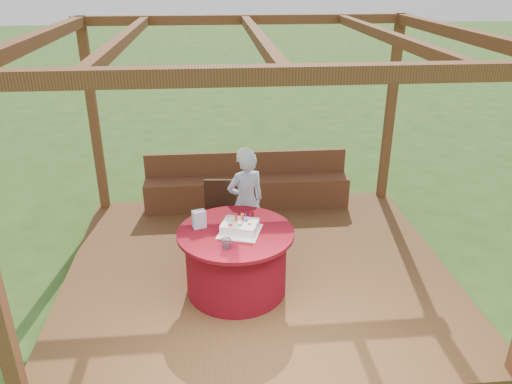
% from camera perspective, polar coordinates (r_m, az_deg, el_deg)
% --- Properties ---
extents(ground, '(60.00, 60.00, 0.00)m').
position_cam_1_polar(ground, '(6.13, 0.22, -9.53)').
color(ground, '#294C19').
rests_on(ground, ground).
extents(deck, '(4.50, 4.00, 0.12)m').
position_cam_1_polar(deck, '(6.09, 0.22, -9.06)').
color(deck, brown).
rests_on(deck, ground).
extents(pergola, '(4.50, 4.00, 2.72)m').
position_cam_1_polar(pergola, '(5.19, 0.26, 13.16)').
color(pergola, brown).
rests_on(pergola, deck).
extents(bench, '(3.00, 0.42, 0.80)m').
position_cam_1_polar(bench, '(7.44, -1.03, 0.30)').
color(bench, brown).
rests_on(bench, deck).
extents(table, '(1.25, 1.25, 0.74)m').
position_cam_1_polar(table, '(5.49, -2.29, -7.81)').
color(table, maroon).
rests_on(table, deck).
extents(chair, '(0.44, 0.44, 0.86)m').
position_cam_1_polar(chair, '(6.34, -4.12, -2.21)').
color(chair, '#331D10').
rests_on(chair, deck).
extents(elderly_woman, '(0.55, 0.45, 1.36)m').
position_cam_1_polar(elderly_woman, '(6.13, -1.18, -0.88)').
color(elderly_woman, '#A0C1EE').
rests_on(elderly_woman, deck).
extents(birthday_cake, '(0.52, 0.52, 0.19)m').
position_cam_1_polar(birthday_cake, '(5.27, -1.86, -4.01)').
color(birthday_cake, white).
rests_on(birthday_cake, table).
extents(gift_bag, '(0.16, 0.13, 0.20)m').
position_cam_1_polar(gift_bag, '(5.37, -6.52, -3.10)').
color(gift_bag, '#CB83B5').
rests_on(gift_bag, table).
extents(drinking_glass, '(0.13, 0.13, 0.10)m').
position_cam_1_polar(drinking_glass, '(4.97, -3.41, -5.96)').
color(drinking_glass, white).
rests_on(drinking_glass, table).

